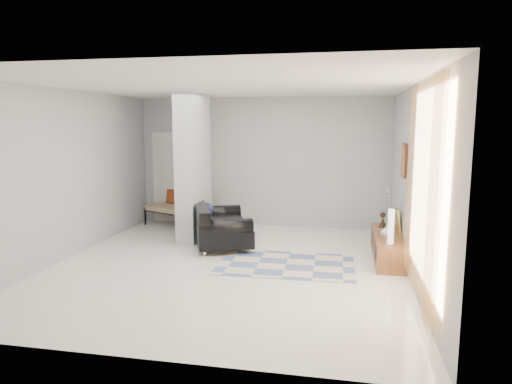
# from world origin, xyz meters

# --- Properties ---
(floor) EXTENTS (6.00, 6.00, 0.00)m
(floor) POSITION_xyz_m (0.00, 0.00, 0.00)
(floor) COLOR white
(floor) RESTS_ON ground
(ceiling) EXTENTS (6.00, 6.00, 0.00)m
(ceiling) POSITION_xyz_m (0.00, 0.00, 2.80)
(ceiling) COLOR white
(ceiling) RESTS_ON wall_back
(wall_back) EXTENTS (6.00, 0.00, 6.00)m
(wall_back) POSITION_xyz_m (0.00, 3.00, 1.40)
(wall_back) COLOR #ADAFB2
(wall_back) RESTS_ON ground
(wall_front) EXTENTS (6.00, 0.00, 6.00)m
(wall_front) POSITION_xyz_m (0.00, -3.00, 1.40)
(wall_front) COLOR #ADAFB2
(wall_front) RESTS_ON ground
(wall_left) EXTENTS (0.00, 6.00, 6.00)m
(wall_left) POSITION_xyz_m (-2.75, 0.00, 1.40)
(wall_left) COLOR #ADAFB2
(wall_left) RESTS_ON ground
(wall_right) EXTENTS (0.00, 6.00, 6.00)m
(wall_right) POSITION_xyz_m (2.75, 0.00, 1.40)
(wall_right) COLOR #ADAFB2
(wall_right) RESTS_ON ground
(partition_column) EXTENTS (0.35, 1.20, 2.80)m
(partition_column) POSITION_xyz_m (-1.10, 1.60, 1.40)
(partition_column) COLOR #AEB3B6
(partition_column) RESTS_ON floor
(hallway_door) EXTENTS (0.85, 0.06, 2.04)m
(hallway_door) POSITION_xyz_m (-2.10, 2.96, 1.02)
(hallway_door) COLOR silver
(hallway_door) RESTS_ON floor
(curtain) EXTENTS (0.00, 2.55, 2.55)m
(curtain) POSITION_xyz_m (2.67, -1.15, 1.45)
(curtain) COLOR #F5A740
(curtain) RESTS_ON wall_right
(wall_art) EXTENTS (0.04, 0.45, 0.55)m
(wall_art) POSITION_xyz_m (2.72, 0.90, 1.65)
(wall_art) COLOR #3E1D11
(wall_art) RESTS_ON wall_right
(media_console) EXTENTS (0.45, 1.85, 0.80)m
(media_console) POSITION_xyz_m (2.52, 0.90, 0.20)
(media_console) COLOR brown
(media_console) RESTS_ON floor
(loveseat) EXTENTS (1.48, 1.85, 0.76)m
(loveseat) POSITION_xyz_m (-0.50, 1.18, 0.35)
(loveseat) COLOR silver
(loveseat) RESTS_ON floor
(daybed) EXTENTS (2.09, 1.55, 0.77)m
(daybed) POSITION_xyz_m (-1.54, 2.48, 0.41)
(daybed) COLOR black
(daybed) RESTS_ON floor
(area_rug) EXTENTS (2.18, 1.48, 0.01)m
(area_rug) POSITION_xyz_m (0.90, 0.20, 0.01)
(area_rug) COLOR beige
(area_rug) RESTS_ON floor
(cylinder_lamp) EXTENTS (0.10, 0.10, 0.54)m
(cylinder_lamp) POSITION_xyz_m (2.50, 0.32, 0.67)
(cylinder_lamp) COLOR white
(cylinder_lamp) RESTS_ON media_console
(bronze_figurine) EXTENTS (0.16, 0.16, 0.27)m
(bronze_figurine) POSITION_xyz_m (2.47, 1.45, 0.54)
(bronze_figurine) COLOR black
(bronze_figurine) RESTS_ON media_console
(vase) EXTENTS (0.17, 0.17, 0.17)m
(vase) POSITION_xyz_m (2.47, 0.79, 0.49)
(vase) COLOR white
(vase) RESTS_ON media_console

